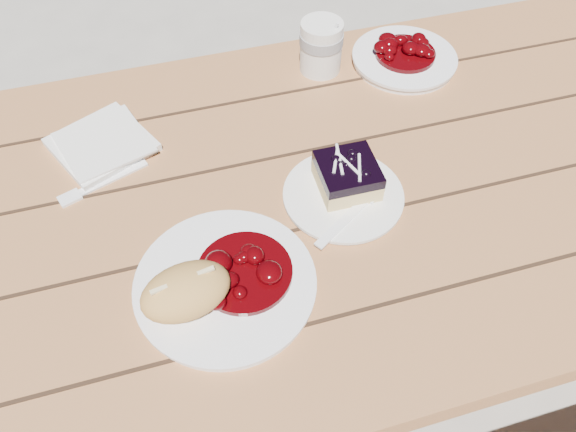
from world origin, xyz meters
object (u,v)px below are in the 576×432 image
object	(u,v)px
picnic_table	(257,255)
dessert_plate	(343,196)
blueberry_cake	(347,175)
bread_roll	(186,291)
coffee_cup	(321,47)
second_plate	(404,59)
main_plate	(226,285)

from	to	relation	value
picnic_table	dessert_plate	size ratio (longest dim) A/B	10.54
picnic_table	blueberry_cake	size ratio (longest dim) A/B	21.31
bread_roll	dessert_plate	size ratio (longest dim) A/B	0.66
coffee_cup	second_plate	world-z (taller)	coffee_cup
coffee_cup	second_plate	xyz separation A→B (m)	(0.17, -0.03, -0.04)
dessert_plate	blueberry_cake	size ratio (longest dim) A/B	2.02
main_plate	second_plate	xyz separation A→B (m)	(0.46, 0.42, 0.00)
dessert_plate	coffee_cup	xyz separation A→B (m)	(0.07, 0.33, 0.05)
second_plate	bread_roll	bearing A→B (deg)	-139.55
blueberry_cake	second_plate	bearing A→B (deg)	52.84
main_plate	dessert_plate	distance (m)	0.25
bread_roll	blueberry_cake	xyz separation A→B (m)	(0.28, 0.15, -0.01)
dessert_plate	second_plate	size ratio (longest dim) A/B	0.93
main_plate	blueberry_cake	world-z (taller)	blueberry_cake
main_plate	bread_roll	bearing A→B (deg)	-160.02
main_plate	coffee_cup	distance (m)	0.53
blueberry_cake	second_plate	distance (m)	0.37
picnic_table	coffee_cup	distance (m)	0.42
picnic_table	coffee_cup	size ratio (longest dim) A/B	19.71
dessert_plate	bread_roll	bearing A→B (deg)	-154.14
main_plate	dessert_plate	size ratio (longest dim) A/B	1.34
picnic_table	blueberry_cake	xyz separation A→B (m)	(0.15, -0.02, 0.20)
coffee_cup	second_plate	size ratio (longest dim) A/B	0.50
dessert_plate	picnic_table	bearing A→B (deg)	164.90
bread_roll	dessert_plate	xyz separation A→B (m)	(0.27, 0.13, -0.04)
main_plate	bread_roll	size ratio (longest dim) A/B	2.04
second_plate	main_plate	bearing A→B (deg)	-137.65
second_plate	picnic_table	bearing A→B (deg)	-145.13
main_plate	blueberry_cake	xyz separation A→B (m)	(0.23, 0.13, 0.03)
picnic_table	main_plate	bearing A→B (deg)	-116.79
blueberry_cake	dessert_plate	bearing A→B (deg)	-122.55
blueberry_cake	second_plate	size ratio (longest dim) A/B	0.46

